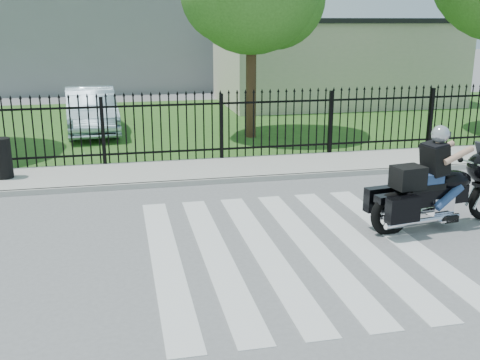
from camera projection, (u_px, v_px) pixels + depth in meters
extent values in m
plane|color=slate|center=(288.00, 248.00, 9.19)|extent=(120.00, 120.00, 0.00)
cube|color=#ADAAA3|center=(229.00, 169.00, 13.87)|extent=(40.00, 2.00, 0.12)
cube|color=#ADAAA3|center=(237.00, 180.00, 12.93)|extent=(40.00, 0.12, 0.12)
cube|color=#29581E|center=(192.00, 123.00, 20.47)|extent=(40.00, 12.00, 0.02)
cube|color=black|center=(222.00, 149.00, 14.73)|extent=(26.00, 0.04, 0.05)
cube|color=black|center=(221.00, 103.00, 14.40)|extent=(26.00, 0.04, 0.05)
cylinder|color=#382316|center=(251.00, 72.00, 17.39)|extent=(0.32, 0.32, 4.16)
cube|color=beige|center=(334.00, 64.00, 25.18)|extent=(10.00, 6.00, 3.50)
cube|color=black|center=(336.00, 21.00, 24.68)|extent=(10.20, 6.20, 0.20)
torus|color=black|center=(391.00, 214.00, 9.74)|extent=(0.80, 0.28, 0.79)
cube|color=black|center=(432.00, 196.00, 9.97)|extent=(1.43, 0.47, 0.32)
ellipsoid|color=black|center=(453.00, 180.00, 10.05)|extent=(0.73, 0.53, 0.36)
cube|color=black|center=(423.00, 186.00, 9.84)|extent=(0.75, 0.45, 0.11)
cube|color=silver|center=(439.00, 205.00, 10.08)|extent=(0.48, 0.39, 0.32)
cube|color=black|center=(408.00, 177.00, 9.67)|extent=(0.57, 0.48, 0.39)
cube|color=navy|center=(430.00, 178.00, 9.85)|extent=(0.41, 0.38, 0.19)
sphere|color=#B4B6BD|center=(440.00, 134.00, 9.68)|extent=(0.31, 0.31, 0.31)
imported|color=#ACC6D8|center=(91.00, 110.00, 18.49)|extent=(1.92, 4.59, 1.47)
cylinder|color=black|center=(2.00, 158.00, 12.75)|extent=(0.49, 0.49, 0.93)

